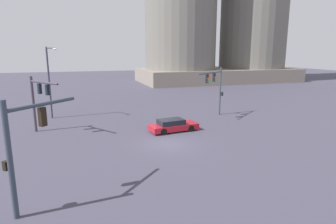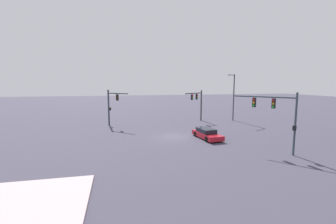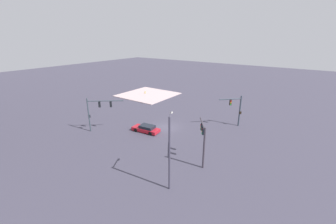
{
  "view_description": "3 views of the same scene",
  "coord_description": "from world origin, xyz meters",
  "px_view_note": "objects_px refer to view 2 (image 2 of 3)",
  "views": [
    {
      "loc": [
        -7.16,
        -21.81,
        7.63
      ],
      "look_at": [
        0.57,
        1.84,
        2.35
      ],
      "focal_mm": 30.34,
      "sensor_mm": 36.0,
      "label": 1
    },
    {
      "loc": [
        27.32,
        -7.06,
        6.71
      ],
      "look_at": [
        -0.13,
        -0.84,
        3.14
      ],
      "focal_mm": 24.68,
      "sensor_mm": 36.0,
      "label": 2
    },
    {
      "loc": [
        -21.21,
        29.33,
        15.45
      ],
      "look_at": [
        1.06,
        -1.96,
        2.11
      ],
      "focal_mm": 23.5,
      "sensor_mm": 36.0,
      "label": 3
    }
  ],
  "objects_px": {
    "traffic_signal_near_corner": "(112,103)",
    "traffic_signal_opposite_side": "(198,101)",
    "sedan_car_approaching": "(207,134)",
    "traffic_signal_cross_street": "(277,111)",
    "streetlamp_curved_arm": "(233,94)"
  },
  "relations": [
    {
      "from": "traffic_signal_cross_street",
      "to": "sedan_car_approaching",
      "type": "xyz_separation_m",
      "value": [
        -6.7,
        -4.29,
        -3.47
      ]
    },
    {
      "from": "traffic_signal_opposite_side",
      "to": "sedan_car_approaching",
      "type": "height_order",
      "value": "traffic_signal_opposite_side"
    },
    {
      "from": "traffic_signal_near_corner",
      "to": "traffic_signal_opposite_side",
      "type": "xyz_separation_m",
      "value": [
        -0.84,
        14.49,
        0.08
      ]
    },
    {
      "from": "traffic_signal_near_corner",
      "to": "traffic_signal_opposite_side",
      "type": "bearing_deg",
      "value": 48.06
    },
    {
      "from": "traffic_signal_opposite_side",
      "to": "sedan_car_approaching",
      "type": "distance_m",
      "value": 12.96
    },
    {
      "from": "traffic_signal_near_corner",
      "to": "traffic_signal_cross_street",
      "type": "distance_m",
      "value": 23.82
    },
    {
      "from": "traffic_signal_cross_street",
      "to": "sedan_car_approaching",
      "type": "bearing_deg",
      "value": -6.13
    },
    {
      "from": "traffic_signal_near_corner",
      "to": "sedan_car_approaching",
      "type": "relative_size",
      "value": 1.14
    },
    {
      "from": "traffic_signal_near_corner",
      "to": "traffic_signal_opposite_side",
      "type": "distance_m",
      "value": 14.52
    },
    {
      "from": "traffic_signal_cross_street",
      "to": "streetlamp_curved_arm",
      "type": "height_order",
      "value": "streetlamp_curved_arm"
    },
    {
      "from": "traffic_signal_cross_street",
      "to": "streetlamp_curved_arm",
      "type": "relative_size",
      "value": 0.71
    },
    {
      "from": "streetlamp_curved_arm",
      "to": "sedan_car_approaching",
      "type": "relative_size",
      "value": 1.67
    },
    {
      "from": "traffic_signal_opposite_side",
      "to": "traffic_signal_cross_street",
      "type": "relative_size",
      "value": 0.92
    },
    {
      "from": "sedan_car_approaching",
      "to": "traffic_signal_opposite_side",
      "type": "bearing_deg",
      "value": 158.61
    },
    {
      "from": "traffic_signal_near_corner",
      "to": "streetlamp_curved_arm",
      "type": "xyz_separation_m",
      "value": [
        -0.22,
        20.82,
        1.17
      ]
    }
  ]
}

